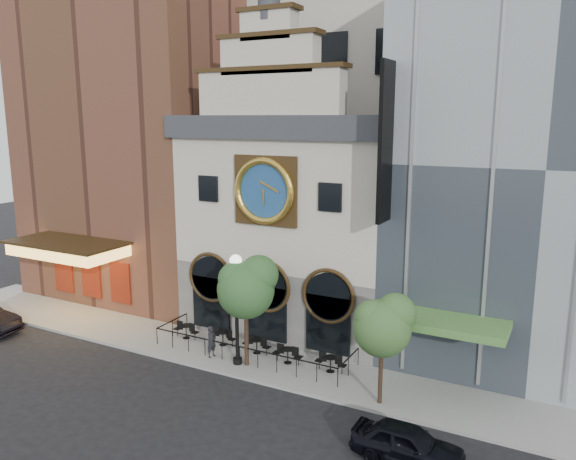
# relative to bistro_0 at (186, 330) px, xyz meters

# --- Properties ---
(ground) EXTENTS (120.00, 120.00, 0.00)m
(ground) POSITION_rel_bistro_0_xyz_m (4.42, -2.59, -0.61)
(ground) COLOR black
(ground) RESTS_ON ground
(sidewalk) EXTENTS (44.00, 5.00, 0.15)m
(sidewalk) POSITION_rel_bistro_0_xyz_m (4.42, -0.09, -0.54)
(sidewalk) COLOR gray
(sidewalk) RESTS_ON ground
(clock_building) EXTENTS (12.60, 8.78, 18.65)m
(clock_building) POSITION_rel_bistro_0_xyz_m (4.42, 5.23, 6.07)
(clock_building) COLOR #605E5B
(clock_building) RESTS_ON ground
(theater_building) EXTENTS (14.00, 15.60, 25.00)m
(theater_building) POSITION_rel_bistro_0_xyz_m (-8.58, 7.37, 11.99)
(theater_building) COLOR brown
(theater_building) RESTS_ON ground
(retail_building) EXTENTS (14.00, 14.40, 20.00)m
(retail_building) POSITION_rel_bistro_0_xyz_m (17.41, 7.40, 9.53)
(retail_building) COLOR gray
(retail_building) RESTS_ON ground
(office_tower) EXTENTS (20.00, 16.00, 40.00)m
(office_tower) POSITION_rel_bistro_0_xyz_m (4.42, 17.41, 19.39)
(office_tower) COLOR beige
(office_tower) RESTS_ON ground
(cafe_railing) EXTENTS (10.60, 2.60, 0.90)m
(cafe_railing) POSITION_rel_bistro_0_xyz_m (4.42, -0.09, -0.01)
(cafe_railing) COLOR black
(cafe_railing) RESTS_ON sidewalk
(bistro_0) EXTENTS (1.58, 0.68, 0.90)m
(bistro_0) POSITION_rel_bistro_0_xyz_m (0.00, 0.00, 0.00)
(bistro_0) COLOR black
(bistro_0) RESTS_ON sidewalk
(bistro_1) EXTENTS (1.58, 0.68, 0.90)m
(bistro_1) POSITION_rel_bistro_0_xyz_m (2.36, 0.16, 0.00)
(bistro_1) COLOR black
(bistro_1) RESTS_ON sidewalk
(bistro_2) EXTENTS (1.58, 0.68, 0.90)m
(bistro_2) POSITION_rel_bistro_0_xyz_m (4.52, 0.10, 0.00)
(bistro_2) COLOR black
(bistro_2) RESTS_ON sidewalk
(bistro_3) EXTENTS (1.58, 0.68, 0.90)m
(bistro_3) POSITION_rel_bistro_0_xyz_m (6.51, -0.20, 0.00)
(bistro_3) COLOR black
(bistro_3) RESTS_ON sidewalk
(bistro_4) EXTENTS (1.58, 0.68, 0.90)m
(bistro_4) POSITION_rel_bistro_0_xyz_m (8.80, -0.10, 0.00)
(bistro_4) COLOR black
(bistro_4) RESTS_ON sidewalk
(car_right) EXTENTS (4.11, 1.70, 1.39)m
(car_right) POSITION_rel_bistro_0_xyz_m (14.05, -5.20, 0.08)
(car_right) COLOR black
(car_right) RESTS_ON ground
(pedestrian) EXTENTS (0.48, 0.65, 1.65)m
(pedestrian) POSITION_rel_bistro_0_xyz_m (2.71, -1.35, 0.36)
(pedestrian) COLOR black
(pedestrian) RESTS_ON sidewalk
(lamppost) EXTENTS (1.78, 0.78, 5.62)m
(lamppost) POSITION_rel_bistro_0_xyz_m (4.32, -1.42, 3.01)
(lamppost) COLOR black
(lamppost) RESTS_ON sidewalk
(tree_left) EXTENTS (2.91, 2.80, 5.60)m
(tree_left) POSITION_rel_bistro_0_xyz_m (4.86, -1.29, 3.65)
(tree_left) COLOR #382619
(tree_left) RESTS_ON sidewalk
(tree_right) EXTENTS (2.55, 2.46, 4.91)m
(tree_right) POSITION_rel_bistro_0_xyz_m (11.92, -1.83, 3.14)
(tree_right) COLOR #382619
(tree_right) RESTS_ON sidewalk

